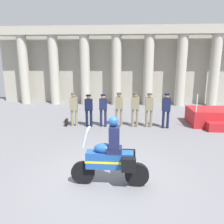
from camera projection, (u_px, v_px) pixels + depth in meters
ground_plane at (107, 178)px, 6.31m from camera, size 28.19×28.19×0.00m
colonnade_backdrop at (117, 62)px, 16.92m from camera, size 18.53×1.58×5.93m
reviewing_stand at (214, 117)px, 11.53m from camera, size 2.47×2.31×1.74m
officer_in_row_0 at (74, 107)px, 11.21m from camera, size 0.39×0.24×1.71m
officer_in_row_1 at (89, 108)px, 11.11m from camera, size 0.39×0.24×1.64m
officer_in_row_2 at (103, 108)px, 11.11m from camera, size 0.39×0.24×1.66m
officer_in_row_3 at (119, 107)px, 11.13m from camera, size 0.39×0.24×1.73m
officer_in_row_4 at (135, 107)px, 11.05m from camera, size 0.39×0.24×1.74m
officer_in_row_5 at (149, 107)px, 11.02m from camera, size 0.39×0.24×1.72m
officer_in_row_6 at (166, 108)px, 10.84m from camera, size 0.39×0.24×1.73m
motorcycle_with_rider at (112, 157)px, 5.82m from camera, size 2.09×0.70×1.90m
briefcase_on_ground at (66, 122)px, 11.42m from camera, size 0.10×0.32×0.36m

